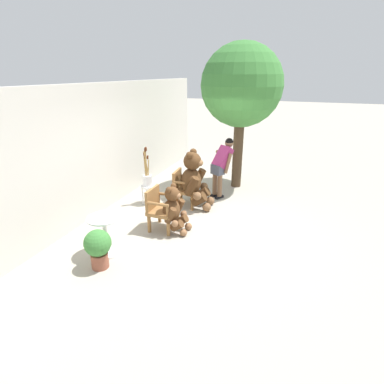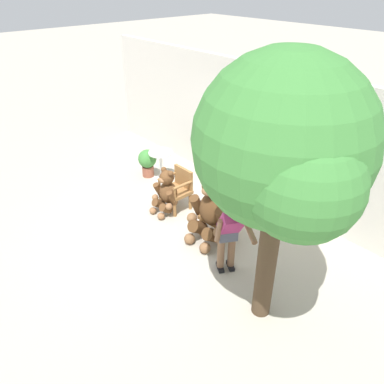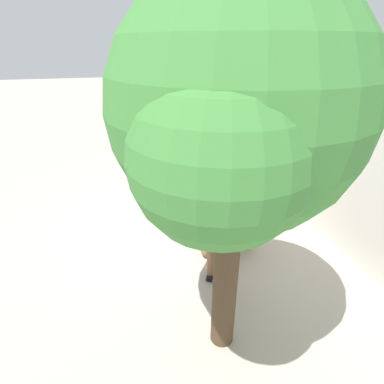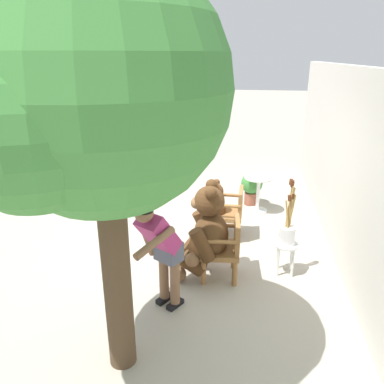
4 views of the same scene
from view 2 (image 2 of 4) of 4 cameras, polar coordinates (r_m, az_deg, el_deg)
ground_plane at (r=7.21m, az=-3.18°, el=-6.23°), size 60.00×60.00×0.00m
back_wall at (r=8.02m, az=10.19°, el=8.83°), size 10.00×0.16×2.80m
wooden_chair_left at (r=7.72m, az=-2.23°, el=0.63°), size 0.56×0.52×0.86m
wooden_chair_right at (r=6.94m, az=4.34°, el=-3.25°), size 0.60×0.56×0.86m
teddy_bear_large at (r=6.66m, az=2.93°, el=-2.60°), size 0.83×0.81×1.38m
teddy_bear_small at (r=7.55m, az=-3.96°, el=0.02°), size 0.59×0.55×0.99m
person_visitor at (r=5.80m, az=5.86°, el=-5.78°), size 0.89×0.52×1.48m
white_stool at (r=7.65m, az=7.65°, el=-0.86°), size 0.34×0.34×0.46m
brush_bucket at (r=7.49m, az=7.81°, el=1.23°), size 0.22×0.22×0.95m
round_side_table at (r=8.81m, az=-4.74°, el=4.47°), size 0.56×0.56×0.72m
patio_tree at (r=4.24m, az=14.11°, el=6.20°), size 2.16×2.06×3.72m
potted_plant at (r=9.04m, az=-6.80°, el=4.71°), size 0.44×0.44×0.68m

